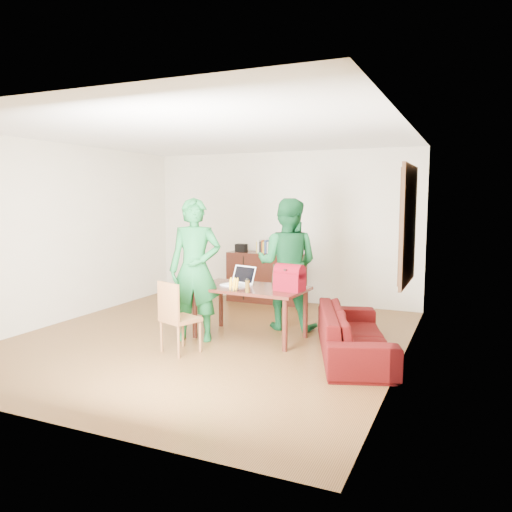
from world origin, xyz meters
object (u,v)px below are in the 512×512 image
at_px(red_bag, 289,280).
at_px(laptop, 236,282).
at_px(person_far, 287,264).
at_px(sofa, 354,333).
at_px(chair, 180,332).
at_px(bottle, 247,285).
at_px(person_near, 195,270).
at_px(table, 250,293).

bearing_deg(red_bag, laptop, -173.47).
xyz_separation_m(person_far, red_bag, (0.30, -0.74, -0.10)).
distance_m(red_bag, sofa, 1.05).
bearing_deg(sofa, chair, 90.56).
bearing_deg(bottle, person_far, 81.76).
height_order(person_near, sofa, person_near).
height_order(bottle, red_bag, red_bag).
distance_m(table, bottle, 0.42).
xyz_separation_m(person_near, sofa, (2.09, 0.16, -0.66)).
xyz_separation_m(chair, sofa, (1.98, 0.72, 0.02)).
height_order(table, red_bag, red_bag).
bearing_deg(bottle, sofa, 6.28).
distance_m(bottle, red_bag, 0.55).
bearing_deg(red_bag, sofa, -0.17).
height_order(table, person_near, person_near).
bearing_deg(person_near, person_far, 29.40).
relative_size(table, sofa, 0.79).
relative_size(chair, person_far, 0.47).
xyz_separation_m(chair, laptop, (0.32, 0.93, 0.49)).
bearing_deg(red_bag, table, -175.32).
height_order(table, laptop, laptop).
bearing_deg(chair, person_near, 121.02).
distance_m(person_near, laptop, 0.59).
bearing_deg(laptop, table, 16.90).
distance_m(chair, red_bag, 1.52).
distance_m(chair, person_far, 1.92).
relative_size(person_far, laptop, 4.43).
relative_size(person_near, laptop, 4.45).
bearing_deg(person_near, laptop, 21.28).
xyz_separation_m(person_far, laptop, (-0.49, -0.68, -0.19)).
bearing_deg(bottle, laptop, 133.04).
distance_m(person_far, laptop, 0.86).
xyz_separation_m(bottle, sofa, (1.33, 0.15, -0.50)).
distance_m(laptop, sofa, 1.74).
bearing_deg(table, person_near, -145.62).
xyz_separation_m(table, chair, (-0.52, -0.93, -0.36)).
relative_size(bottle, red_bag, 0.47).
relative_size(table, person_far, 0.82).
xyz_separation_m(chair, red_bag, (1.10, 0.88, 0.58)).
height_order(person_near, person_far, person_near).
height_order(person_far, bottle, person_far).
bearing_deg(person_far, person_near, 44.95).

